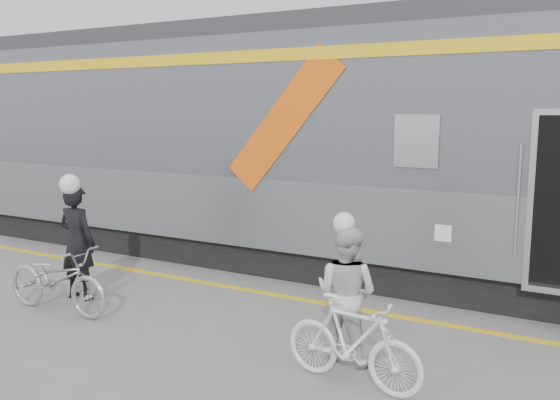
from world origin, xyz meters
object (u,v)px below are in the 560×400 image
Objects in this scene: woman at (346,293)px; bicycle_right at (353,342)px; bicycle_left at (57,279)px; man at (77,242)px.

woman is 0.99× the size of bicycle_right.
bicycle_right is at bearing -92.83° from bicycle_left.
bicycle_right is at bearing 124.96° from woman.
bicycle_left reaches higher than bicycle_right.
woman reaches higher than bicycle_right.
man is 1.11× the size of woman.
woman is at bearing 177.15° from man.
bicycle_left is at bearing 95.51° from bicycle_right.
man reaches higher than bicycle_right.
man is 4.11m from woman.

